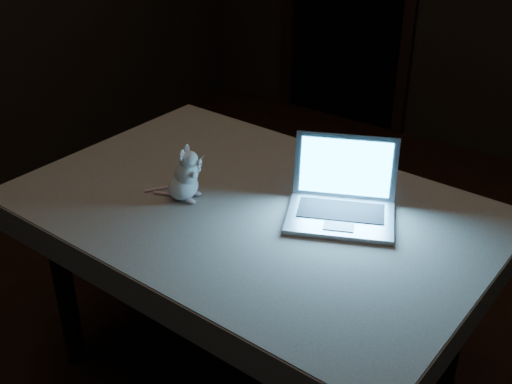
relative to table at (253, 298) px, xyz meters
The scene contains 5 objects.
floor 0.42m from the table, 72.86° to the left, with size 5.00×5.00×0.00m, color black.
table is the anchor object (origin of this frame).
tablecloth 0.37m from the table, 159.82° to the right, with size 1.63×1.09×0.11m, color #BEAE9E, non-canonical shape.
laptop 0.62m from the table, 16.03° to the left, with size 0.35×0.31×0.24m, color #A5A5A9, non-canonical shape.
plush_mouse 0.57m from the table, 153.60° to the right, with size 0.14×0.14×0.20m, color white, non-canonical shape.
Camera 1 is at (1.10, -1.66, 1.95)m, focal length 45.00 mm.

